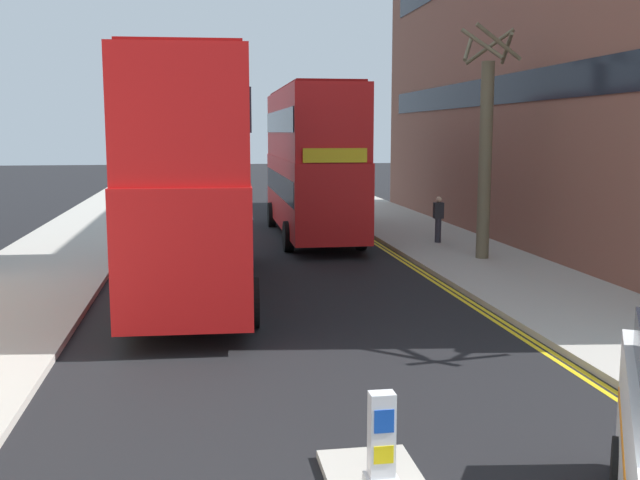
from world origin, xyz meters
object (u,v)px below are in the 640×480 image
pedestrian_far (438,219)px  keep_left_bollard (381,445)px  double_decker_bus_away (196,172)px  double_decker_bus_oncoming (311,158)px

pedestrian_far → keep_left_bollard: bearing=-110.0°
double_decker_bus_away → double_decker_bus_oncoming: 10.40m
double_decker_bus_away → keep_left_bollard: bearing=-79.5°
keep_left_bollard → pedestrian_far: bearing=70.0°
double_decker_bus_away → double_decker_bus_oncoming: same height
keep_left_bollard → double_decker_bus_away: 11.30m
double_decker_bus_away → double_decker_bus_oncoming: (4.25, 9.49, 0.00)m
double_decker_bus_away → double_decker_bus_oncoming: size_ratio=1.01×
double_decker_bus_oncoming → pedestrian_far: bearing=-36.2°
keep_left_bollard → pedestrian_far: (6.32, 17.36, 0.38)m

